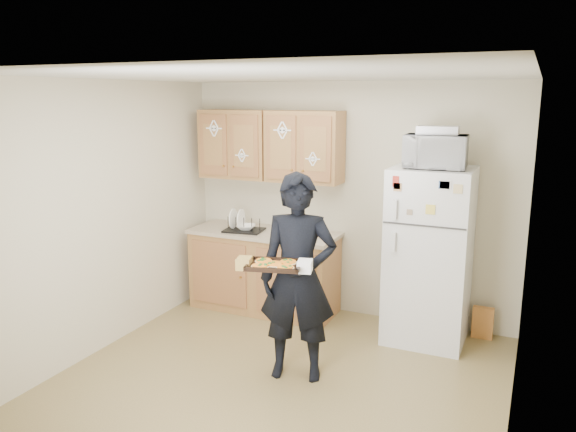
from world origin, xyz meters
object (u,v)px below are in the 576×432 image
Objects in this scene: dish_rack at (244,224)px; microwave at (435,152)px; refrigerator at (429,256)px; baking_tray at (274,266)px; person at (298,278)px.

microwave is at bearing -0.41° from dish_rack.
refrigerator is at bearing 103.47° from microwave.
refrigerator is 1.00m from microwave.
refrigerator is at bearing 42.86° from baking_tray.
microwave is 1.35× the size of dish_rack.
baking_tray is 1.90m from microwave.
person is 0.35m from baking_tray.
microwave is (0.02, -0.05, 1.00)m from refrigerator.
baking_tray is at bearing -53.61° from dish_rack.
baking_tray is at bearing -126.78° from microwave.
person is 3.16× the size of microwave.
microwave reaches higher than baking_tray.
person is at bearing -130.49° from microwave.
dish_rack is (-1.07, 1.46, -0.07)m from baking_tray.
dish_rack is (-2.00, -0.04, 0.13)m from refrigerator.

